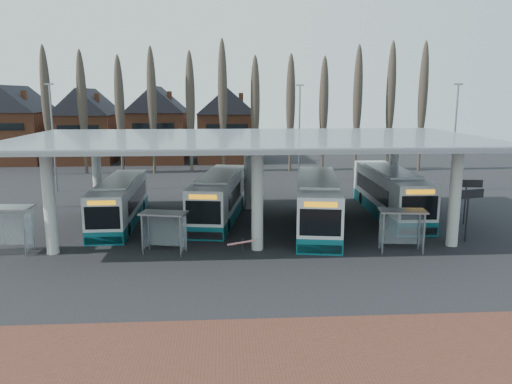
{
  "coord_description": "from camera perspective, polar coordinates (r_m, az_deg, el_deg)",
  "views": [
    {
      "loc": [
        -1.93,
        -26.21,
        9.15
      ],
      "look_at": [
        0.21,
        7.0,
        2.63
      ],
      "focal_mm": 35.0,
      "sensor_mm": 36.0,
      "label": 1
    }
  ],
  "objects": [
    {
      "name": "station_canopy",
      "position": [
        34.44,
        -0.46,
        5.3
      ],
      "size": [
        32.0,
        16.0,
        6.34
      ],
      "color": "#B7B7B3",
      "rests_on": "ground"
    },
    {
      "name": "info_sign_0",
      "position": [
        33.85,
        23.11,
        -0.65
      ],
      "size": [
        2.19,
        0.71,
        3.33
      ],
      "rotation": [
        0.0,
        0.0,
        0.27
      ],
      "color": "black",
      "rests_on": "ground"
    },
    {
      "name": "townhouse_row",
      "position": [
        71.63,
        -14.96,
        8.14
      ],
      "size": [
        36.8,
        10.3,
        12.25
      ],
      "color": "brown",
      "rests_on": "ground"
    },
    {
      "name": "bus_0",
      "position": [
        37.38,
        -15.28,
        -1.14
      ],
      "size": [
        2.63,
        11.44,
        3.17
      ],
      "rotation": [
        0.0,
        0.0,
        0.02
      ],
      "color": "silver",
      "rests_on": "ground"
    },
    {
      "name": "barrier",
      "position": [
        28.81,
        -1.54,
        -5.86
      ],
      "size": [
        1.78,
        0.96,
        0.98
      ],
      "rotation": [
        0.0,
        0.0,
        0.46
      ],
      "color": "black",
      "rests_on": "ground"
    },
    {
      "name": "lamp_post_a",
      "position": [
        50.96,
        -22.18,
        5.97
      ],
      "size": [
        0.8,
        0.16,
        10.17
      ],
      "color": "slate",
      "rests_on": "ground"
    },
    {
      "name": "lamp_post_c",
      "position": [
        51.29,
        21.77,
        6.03
      ],
      "size": [
        0.8,
        0.16,
        10.17
      ],
      "color": "slate",
      "rests_on": "ground"
    },
    {
      "name": "poplar_row",
      "position": [
        59.24,
        -1.85,
        10.71
      ],
      "size": [
        45.1,
        1.1,
        14.5
      ],
      "color": "#473D33",
      "rests_on": "ground"
    },
    {
      "name": "lamp_post_b",
      "position": [
        52.94,
        4.97,
        6.9
      ],
      "size": [
        0.8,
        0.16,
        10.17
      ],
      "color": "slate",
      "rests_on": "ground"
    },
    {
      "name": "bus_2",
      "position": [
        35.08,
        7.02,
        -1.33
      ],
      "size": [
        4.69,
        12.97,
        3.53
      ],
      "rotation": [
        0.0,
        0.0,
        -0.16
      ],
      "color": "silver",
      "rests_on": "ground"
    },
    {
      "name": "shelter_0",
      "position": [
        32.54,
        -26.58,
        -2.77
      ],
      "size": [
        3.06,
        1.64,
        2.78
      ],
      "rotation": [
        0.0,
        0.0,
        -0.05
      ],
      "color": "gray",
      "rests_on": "ground"
    },
    {
      "name": "shelter_1",
      "position": [
        29.57,
        -10.39,
        -3.51
      ],
      "size": [
        2.89,
        1.88,
        2.47
      ],
      "rotation": [
        0.0,
        0.0,
        -0.22
      ],
      "color": "gray",
      "rests_on": "ground"
    },
    {
      "name": "bus_1",
      "position": [
        37.45,
        -4.2,
        -0.61
      ],
      "size": [
        4.47,
        12.32,
        3.35
      ],
      "rotation": [
        0.0,
        0.0,
        -0.16
      ],
      "color": "silver",
      "rests_on": "ground"
    },
    {
      "name": "bus_3",
      "position": [
        39.9,
        15.03,
        -0.12
      ],
      "size": [
        3.07,
        12.74,
        3.52
      ],
      "rotation": [
        0.0,
        0.0,
        -0.03
      ],
      "color": "silver",
      "rests_on": "ground"
    },
    {
      "name": "info_sign_1",
      "position": [
        38.28,
        22.91,
        0.54
      ],
      "size": [
        2.18,
        0.42,
        3.25
      ],
      "rotation": [
        0.0,
        0.0,
        -0.14
      ],
      "color": "black",
      "rests_on": "ground"
    },
    {
      "name": "shelter_2",
      "position": [
        30.64,
        16.29,
        -3.19
      ],
      "size": [
        2.86,
        1.69,
        2.52
      ],
      "rotation": [
        0.0,
        0.0,
        -0.13
      ],
      "color": "gray",
      "rests_on": "ground"
    },
    {
      "name": "ground",
      "position": [
        27.83,
        0.5,
        -8.12
      ],
      "size": [
        140.0,
        140.0,
        0.0
      ],
      "primitive_type": "plane",
      "color": "black",
      "rests_on": "ground"
    }
  ]
}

